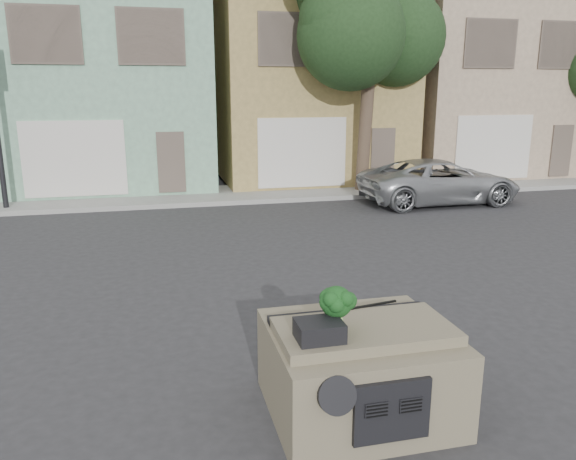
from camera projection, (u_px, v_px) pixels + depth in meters
name	position (u px, v px, depth m)	size (l,w,h in m)	color
ground_plane	(294.00, 313.00, 9.34)	(120.00, 120.00, 0.00)	#303033
sidewalk	(219.00, 195.00, 19.22)	(40.00, 3.00, 0.15)	gray
townhouse_mint	(111.00, 84.00, 21.28)	(7.20, 8.20, 7.55)	#7DAE8E
townhouse_tan	(302.00, 84.00, 22.99)	(7.20, 8.20, 7.55)	#A28A4E
townhouse_beige	(466.00, 85.00, 24.70)	(7.20, 8.20, 7.55)	tan
silver_pickup	(438.00, 203.00, 18.23)	(2.37, 5.15, 1.43)	#A3A6AA
tree_near	(367.00, 69.00, 18.67)	(4.40, 4.00, 8.50)	#1D3719
car_dashboard	(359.00, 366.00, 6.38)	(2.00, 1.80, 1.12)	#716850
instrument_hump	(319.00, 330.00, 5.76)	(0.48, 0.38, 0.20)	black
wiper_arm	(371.00, 305.00, 6.66)	(0.70, 0.03, 0.02)	black
broccoli	(336.00, 308.00, 5.95)	(0.41, 0.41, 0.50)	#123913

